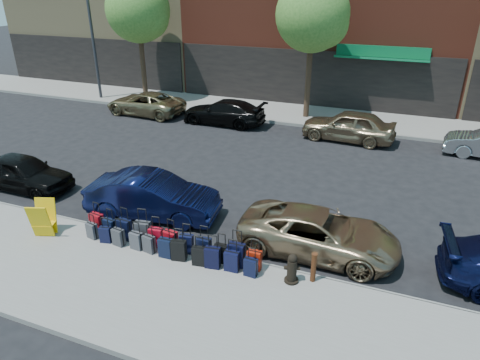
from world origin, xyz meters
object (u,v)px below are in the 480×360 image
at_px(car_near_2, 319,233).
at_px(car_far_1, 224,112).
at_px(streetlight, 94,25).
at_px(car_far_2, 348,126).
at_px(car_near_0, 23,172).
at_px(fire_hydrant, 292,269).
at_px(display_rack, 43,219).
at_px(car_near_1, 153,196).
at_px(bollard, 314,267).
at_px(tree_center, 315,17).
at_px(suitcase_front_5, 170,241).
at_px(tree_left, 140,12).
at_px(car_far_0, 145,103).

relative_size(car_near_2, car_far_1, 1.00).
height_order(streetlight, car_far_2, streetlight).
bearing_deg(car_near_0, streetlight, 24.87).
xyz_separation_m(car_near_0, car_far_2, (10.46, 9.81, 0.10)).
distance_m(fire_hydrant, car_far_1, 13.83).
xyz_separation_m(display_rack, car_near_1, (2.28, 2.42, 0.03)).
bearing_deg(fire_hydrant, bollard, 7.71).
xyz_separation_m(bollard, car_far_2, (-0.85, 11.46, 0.17)).
relative_size(fire_hydrant, car_far_2, 0.19).
bearing_deg(car_near_1, streetlight, 35.88).
bearing_deg(car_near_1, tree_center, -17.58).
relative_size(car_near_1, car_near_2, 0.96).
relative_size(suitcase_front_5, car_far_1, 0.21).
xyz_separation_m(tree_left, car_near_1, (8.23, -12.58, -4.69)).
bearing_deg(bollard, car_near_2, 97.21).
distance_m(car_near_1, car_near_2, 5.51).
bearing_deg(car_far_2, tree_left, -98.31).
xyz_separation_m(tree_center, car_near_2, (3.24, -12.67, -4.78)).
bearing_deg(suitcase_front_5, car_far_0, 133.61).
height_order(tree_center, car_near_2, tree_center).
distance_m(tree_left, tree_center, 10.50).
bearing_deg(fire_hydrant, car_near_0, 154.12).
bearing_deg(tree_center, car_near_2, -75.66).
distance_m(streetlight, suitcase_front_5, 19.17).
height_order(suitcase_front_5, fire_hydrant, suitcase_front_5).
xyz_separation_m(display_rack, car_far_0, (-4.49, 12.49, -0.04)).
bearing_deg(streetlight, fire_hydrant, -40.02).
distance_m(tree_left, display_rack, 16.81).
distance_m(suitcase_front_5, fire_hydrant, 3.57).
bearing_deg(fire_hydrant, car_near_2, 64.27).
height_order(tree_center, suitcase_front_5, tree_center).
height_order(tree_center, car_far_2, tree_center).
bearing_deg(streetlight, bollard, -38.72).
distance_m(car_near_2, car_far_0, 15.94).
bearing_deg(tree_left, car_far_2, -11.93).
relative_size(display_rack, car_near_1, 0.25).
relative_size(tree_center, car_far_2, 1.65).
bearing_deg(bollard, tree_left, 134.41).
bearing_deg(car_far_2, car_near_2, 7.38).
xyz_separation_m(car_far_0, car_far_1, (4.96, -0.03, 0.01)).
xyz_separation_m(fire_hydrant, car_near_1, (-5.21, 1.87, 0.19)).
xyz_separation_m(car_near_2, car_far_2, (-0.65, 9.90, 0.12)).
height_order(car_near_0, car_far_0, car_near_0).
xyz_separation_m(tree_center, display_rack, (-4.55, -15.00, -4.72)).
xyz_separation_m(streetlight, suitcase_front_5, (12.81, -13.63, -4.21)).
bearing_deg(streetlight, tree_left, 13.39).
distance_m(streetlight, car_near_0, 13.72).
bearing_deg(car_far_0, bollard, 49.64).
bearing_deg(fire_hydrant, car_far_1, 104.46).
height_order(car_near_2, car_far_2, car_far_2).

